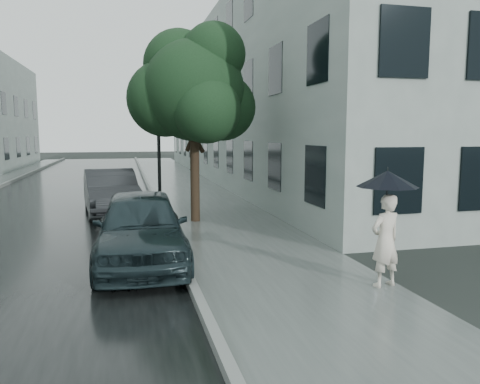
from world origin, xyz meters
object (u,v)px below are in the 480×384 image
object	(u,v)px
street_tree	(193,89)
lamp_post	(154,129)
car_near	(141,227)
car_far	(111,191)
pedestrian	(385,241)

from	to	relation	value
street_tree	lamp_post	size ratio (longest dim) A/B	1.19
street_tree	lamp_post	xyz separation A→B (m)	(-1.00, 2.71, -1.14)
car_near	car_far	xyz separation A→B (m)	(-0.77, 6.33, -0.02)
pedestrian	car_far	bearing A→B (deg)	-74.72
pedestrian	street_tree	size ratio (longest dim) A/B	0.28
pedestrian	car_near	size ratio (longest dim) A/B	0.37
lamp_post	pedestrian	bearing A→B (deg)	-84.29
pedestrian	street_tree	xyz separation A→B (m)	(-2.30, 6.95, 3.12)
lamp_post	street_tree	bearing A→B (deg)	-82.88
car_near	pedestrian	bearing A→B (deg)	-30.19
car_far	car_near	bearing A→B (deg)	-89.96
pedestrian	lamp_post	bearing A→B (deg)	-84.51
pedestrian	car_near	world-z (taller)	pedestrian
pedestrian	car_near	distance (m)	4.75
pedestrian	car_near	xyz separation A→B (m)	(-4.05, 2.48, -0.06)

